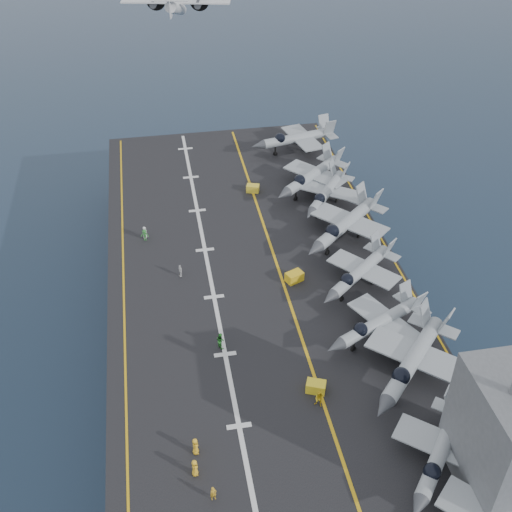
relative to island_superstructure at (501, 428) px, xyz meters
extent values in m
plane|color=#142135|center=(-15.00, 30.00, -17.90)|extent=(500.00, 500.00, 0.00)
cube|color=#56595E|center=(-15.00, 30.00, -12.90)|extent=(36.00, 90.00, 10.00)
cube|color=black|center=(-15.00, 30.00, -7.70)|extent=(38.00, 92.00, 0.40)
cube|color=gold|center=(-12.00, 30.00, -7.48)|extent=(0.35, 90.00, 0.02)
cube|color=silver|center=(-21.00, 30.00, -7.48)|extent=(0.50, 90.00, 0.02)
cube|color=gold|center=(-32.00, 30.00, -7.48)|extent=(0.25, 90.00, 0.02)
cube|color=gold|center=(3.50, 30.00, -7.48)|extent=(0.25, 90.00, 0.02)
imported|color=yellow|center=(-25.53, 7.64, -6.52)|extent=(0.85, 1.22, 1.96)
imported|color=gold|center=(-24.47, 2.49, -6.68)|extent=(1.10, 0.85, 1.64)
imported|color=#258428|center=(-21.34, 21.26, -6.47)|extent=(1.33, 1.48, 2.05)
imported|color=#2A7E2F|center=(-28.90, 43.77, -6.65)|extent=(1.15, 0.89, 1.71)
imported|color=silver|center=(-24.73, 34.90, -6.63)|extent=(0.96, 1.20, 1.74)
imported|color=silver|center=(-28.87, 44.32, -6.60)|extent=(1.08, 1.28, 1.80)
imported|color=yellow|center=(-12.55, 11.11, -6.49)|extent=(1.46, 1.37, 2.03)
imported|color=yellow|center=(-25.83, 5.31, -6.52)|extent=(0.85, 1.22, 1.96)
camera|label=1|loc=(-26.50, -30.37, 44.19)|focal=45.00mm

